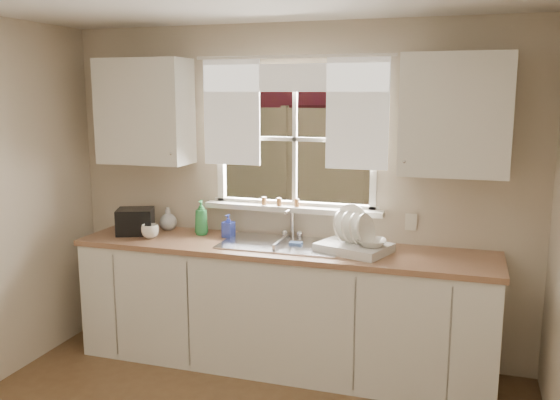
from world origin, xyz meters
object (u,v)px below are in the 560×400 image
(dish_rack, at_px, (354,242))
(soap_bottle_a, at_px, (201,217))
(black_appliance, at_px, (135,221))
(cup, at_px, (150,231))

(dish_rack, height_order, soap_bottle_a, dish_rack)
(dish_rack, distance_m, black_appliance, 1.72)
(cup, distance_m, black_appliance, 0.21)
(cup, relative_size, black_appliance, 0.49)
(cup, bearing_deg, soap_bottle_a, 35.03)
(soap_bottle_a, distance_m, cup, 0.40)
(dish_rack, distance_m, soap_bottle_a, 1.23)
(dish_rack, height_order, cup, dish_rack)
(dish_rack, bearing_deg, cup, -176.99)
(dish_rack, relative_size, soap_bottle_a, 2.03)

